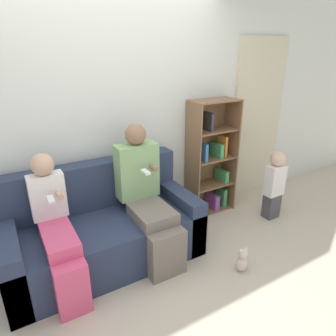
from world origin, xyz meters
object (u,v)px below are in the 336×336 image
child_seated (57,227)px  toddler_standing (274,183)px  couch (103,231)px  teddy_bear (242,260)px  adult_seated (146,193)px  bookshelf (211,160)px

child_seated → toddler_standing: (2.46, -0.12, -0.13)m
couch → teddy_bear: bearing=-38.8°
adult_seated → child_seated: size_ratio=1.13×
adult_seated → teddy_bear: 1.09m
couch → teddy_bear: (1.03, -0.83, -0.19)m
toddler_standing → teddy_bear: toddler_standing is taller
child_seated → teddy_bear: (1.46, -0.67, -0.47)m
teddy_bear → couch: bearing=141.2°
couch → toddler_standing: size_ratio=2.09×
adult_seated → teddy_bear: bearing=-48.4°
bookshelf → teddy_bear: 1.33m
child_seated → adult_seated: bearing=2.3°
toddler_standing → couch: bearing=172.3°
adult_seated → bookshelf: (1.10, 0.42, -0.00)m
adult_seated → bookshelf: size_ratio=0.92×
teddy_bear → adult_seated: bearing=131.6°
adult_seated → couch: bearing=162.9°
couch → child_seated: bearing=-159.8°
bookshelf → toddler_standing: bearing=-47.3°
child_seated → teddy_bear: child_seated is taller
toddler_standing → bookshelf: (-0.52, 0.57, 0.21)m
teddy_bear → toddler_standing: bearing=28.9°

